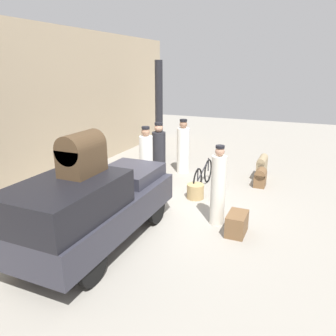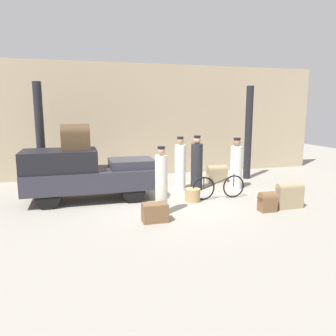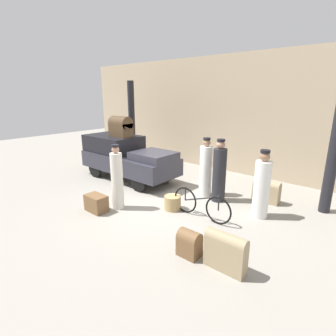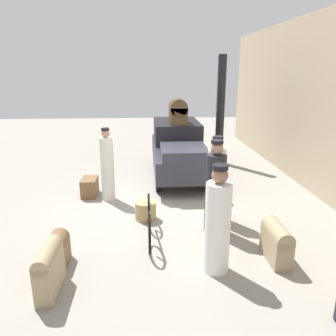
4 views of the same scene
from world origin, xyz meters
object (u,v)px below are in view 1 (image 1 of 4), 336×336
at_px(porter_standing_middle, 159,156).
at_px(porter_with_bicycle, 218,188).
at_px(trunk_large_brown, 237,224).
at_px(suitcase_black_upright, 262,167).
at_px(porter_lifting_near_truck, 146,161).
at_px(truck, 93,206).
at_px(trunk_on_truck_roof, 82,153).
at_px(conductor_in_dark_uniform, 183,149).
at_px(wicker_basket, 195,191).
at_px(suitcase_small_leather, 151,160).
at_px(suitcase_tan_flat, 260,177).
at_px(bicycle, 203,175).

height_order(porter_standing_middle, porter_with_bicycle, porter_standing_middle).
distance_m(porter_with_bicycle, trunk_large_brown, 0.84).
bearing_deg(porter_with_bicycle, suitcase_black_upright, -7.35).
bearing_deg(porter_lifting_near_truck, suitcase_black_upright, -51.62).
bearing_deg(truck, porter_lifting_near_truck, 8.73).
bearing_deg(trunk_on_truck_roof, porter_with_bicycle, -42.70).
bearing_deg(conductor_in_dark_uniform, trunk_large_brown, -143.85).
bearing_deg(truck, conductor_in_dark_uniform, 1.24).
distance_m(wicker_basket, trunk_on_truck_roof, 3.83).
bearing_deg(trunk_large_brown, porter_lifting_near_truck, 61.59).
relative_size(suitcase_small_leather, trunk_on_truck_roof, 0.92).
xyz_separation_m(trunk_large_brown, suitcase_tan_flat, (3.10, -0.02, 0.05)).
height_order(truck, bicycle, truck).
height_order(wicker_basket, suitcase_tan_flat, suitcase_tan_flat).
distance_m(porter_lifting_near_truck, porter_standing_middle, 0.56).
height_order(bicycle, suitcase_small_leather, bicycle).
relative_size(bicycle, porter_with_bicycle, 0.95).
height_order(porter_lifting_near_truck, trunk_large_brown, porter_lifting_near_truck).
bearing_deg(trunk_on_truck_roof, suitcase_black_upright, -22.91).
height_order(bicycle, porter_standing_middle, porter_standing_middle).
bearing_deg(trunk_on_truck_roof, suitcase_small_leather, 13.16).
bearing_deg(porter_standing_middle, conductor_in_dark_uniform, -10.12).
distance_m(conductor_in_dark_uniform, trunk_large_brown, 4.33).
bearing_deg(porter_with_bicycle, trunk_on_truck_roof, 137.30).
distance_m(suitcase_tan_flat, suitcase_small_leather, 3.62).
distance_m(conductor_in_dark_uniform, suitcase_black_upright, 2.54).
distance_m(wicker_basket, trunk_large_brown, 2.06).
height_order(porter_with_bicycle, suitcase_black_upright, porter_with_bicycle).
height_order(conductor_in_dark_uniform, trunk_large_brown, conductor_in_dark_uniform).
relative_size(truck, suitcase_tan_flat, 7.07).
xyz_separation_m(porter_standing_middle, trunk_on_truck_roof, (-3.90, -0.35, 1.07)).
relative_size(suitcase_black_upright, suitcase_small_leather, 1.02).
bearing_deg(porter_lifting_near_truck, porter_standing_middle, -13.73).
xyz_separation_m(bicycle, suitcase_tan_flat, (0.73, -1.51, -0.08)).
distance_m(porter_standing_middle, trunk_large_brown, 3.54).
bearing_deg(conductor_in_dark_uniform, porter_lifting_near_truck, 168.83).
distance_m(porter_standing_middle, suitcase_tan_flat, 3.01).
bearing_deg(wicker_basket, conductor_in_dark_uniform, 29.42).
height_order(bicycle, wicker_basket, bicycle).
distance_m(conductor_in_dark_uniform, suitcase_tan_flat, 2.63).
relative_size(porter_standing_middle, suitcase_black_upright, 2.42).
bearing_deg(suitcase_black_upright, porter_lifting_near_truck, 128.38).
relative_size(wicker_basket, suitcase_black_upright, 0.59).
xyz_separation_m(wicker_basket, trunk_on_truck_roof, (-3.27, 1.00, 1.72)).
bearing_deg(suitcase_small_leather, porter_standing_middle, -143.63).
bearing_deg(trunk_large_brown, suitcase_black_upright, 0.77).
distance_m(bicycle, trunk_on_truck_roof, 4.52).
xyz_separation_m(bicycle, suitcase_small_leather, (0.88, 2.11, -0.02)).
xyz_separation_m(wicker_basket, porter_lifting_near_truck, (0.08, 1.49, 0.64)).
bearing_deg(suitcase_tan_flat, trunk_large_brown, 179.62).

